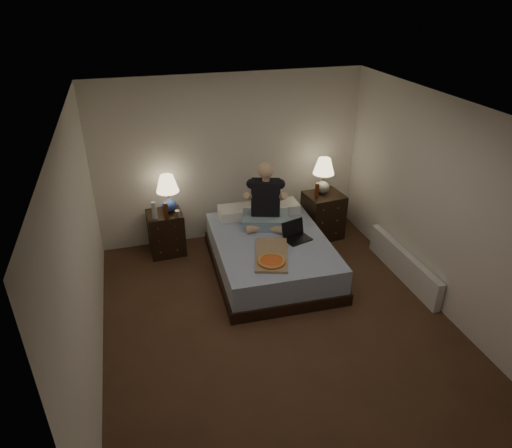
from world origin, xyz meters
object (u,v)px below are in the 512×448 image
object	(u,v)px
bed	(271,255)
water_bottle	(154,210)
person	(266,196)
beer_bottle_left	(166,210)
lamp_left	(168,194)
beer_bottle_right	(317,190)
pizza_box	(271,262)
lamp_right	(323,176)
laptop	(298,232)
nightstand_right	(323,215)
soda_can	(177,214)
nightstand_left	(166,233)
radiator	(403,264)

from	to	relation	value
bed	water_bottle	world-z (taller)	water_bottle
person	beer_bottle_left	bearing A→B (deg)	-175.94
lamp_left	beer_bottle_left	size ratio (longest dim) A/B	2.43
beer_bottle_right	pizza_box	size ratio (longest dim) A/B	0.30
bed	water_bottle	size ratio (longest dim) A/B	7.93
lamp_right	beer_bottle_right	distance (m)	0.25
beer_bottle_left	laptop	world-z (taller)	beer_bottle_left
nightstand_right	soda_can	xyz separation A→B (m)	(-2.24, 0.00, 0.34)
bed	soda_can	world-z (taller)	soda_can
bed	nightstand_left	xyz separation A→B (m)	(-1.33, 0.89, 0.08)
nightstand_right	laptop	bearing A→B (deg)	-138.01
soda_can	person	world-z (taller)	person
lamp_right	beer_bottle_right	size ratio (longest dim) A/B	2.43
laptop	soda_can	bearing A→B (deg)	133.93
nightstand_left	laptop	world-z (taller)	laptop
nightstand_right	pizza_box	world-z (taller)	nightstand_right
laptop	lamp_left	bearing A→B (deg)	129.95
nightstand_left	lamp_left	bearing A→B (deg)	17.04
nightstand_left	laptop	xyz separation A→B (m)	(1.67, -1.00, 0.29)
person	laptop	xyz separation A→B (m)	(0.30, -0.52, -0.35)
water_bottle	beer_bottle_right	size ratio (longest dim) A/B	1.09
nightstand_left	laptop	bearing A→B (deg)	-33.22
nightstand_left	lamp_right	distance (m)	2.49
lamp_left	radiator	size ratio (longest dim) A/B	0.35
laptop	radiator	distance (m)	1.50
beer_bottle_left	person	xyz separation A→B (m)	(1.36, -0.33, 0.20)
nightstand_left	beer_bottle_left	size ratio (longest dim) A/B	2.81
bed	nightstand_left	distance (m)	1.60
beer_bottle_left	radiator	xyz separation A→B (m)	(2.98, -1.40, -0.56)
lamp_right	beer_bottle_left	distance (m)	2.39
nightstand_right	laptop	xyz separation A→B (m)	(-0.74, -0.83, 0.26)
nightstand_left	water_bottle	xyz separation A→B (m)	(-0.14, -0.13, 0.45)
soda_can	bed	bearing A→B (deg)	-31.94
nightstand_right	pizza_box	distance (m)	1.84
soda_can	beer_bottle_left	xyz separation A→B (m)	(-0.15, 0.02, 0.06)
bed	beer_bottle_left	world-z (taller)	beer_bottle_left
water_bottle	person	distance (m)	1.56
beer_bottle_right	person	world-z (taller)	person
water_bottle	laptop	bearing A→B (deg)	-25.86
bed	laptop	distance (m)	0.51
nightstand_left	nightstand_right	distance (m)	2.42
lamp_left	nightstand_left	bearing A→B (deg)	-160.77
bed	beer_bottle_left	distance (m)	1.59
water_bottle	radiator	distance (m)	3.49
lamp_right	nightstand_right	bearing A→B (deg)	-76.78
beer_bottle_left	radiator	bearing A→B (deg)	-25.09
water_bottle	pizza_box	distance (m)	1.88
nightstand_right	pizza_box	size ratio (longest dim) A/B	0.94
lamp_right	pizza_box	distance (m)	1.92
soda_can	pizza_box	world-z (taller)	soda_can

